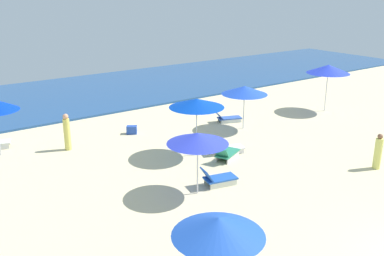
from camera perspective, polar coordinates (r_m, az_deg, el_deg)
ocean at (r=31.14m, az=-13.74°, el=4.48°), size 60.00×11.34×0.12m
umbrella_0 at (r=9.88m, az=3.47°, el=-12.73°), size 2.11×2.11×2.29m
umbrella_3 at (r=26.73m, az=17.37°, el=7.36°), size 2.48×2.48×2.76m
umbrella_4 at (r=18.57m, az=0.61°, el=3.28°), size 2.38×2.38×2.56m
lounge_chair_4_0 at (r=18.78m, az=4.54°, el=-3.38°), size 1.56×1.16×0.69m
lounge_chair_4_1 at (r=19.52m, az=4.62°, el=-2.56°), size 1.52×1.04×0.70m
umbrella_5 at (r=15.07m, az=0.74°, el=-1.35°), size 2.17×2.17×2.30m
lounge_chair_5_0 at (r=16.41m, az=3.39°, el=-6.58°), size 1.43×0.89×0.73m
umbrella_6 at (r=22.45m, az=6.87°, el=4.92°), size 2.36×2.36×2.27m
lounge_chair_6_0 at (r=23.98m, az=4.69°, el=1.31°), size 1.52×1.01×0.57m
beachgoer_1 at (r=20.45m, az=-16.01°, el=-0.55°), size 0.30×0.30×1.70m
beachgoer_3 at (r=19.21m, az=23.11°, el=-2.94°), size 0.43×0.43×1.49m
cooler_box_0 at (r=22.19m, az=-7.86°, el=-0.24°), size 0.61×0.57×0.41m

